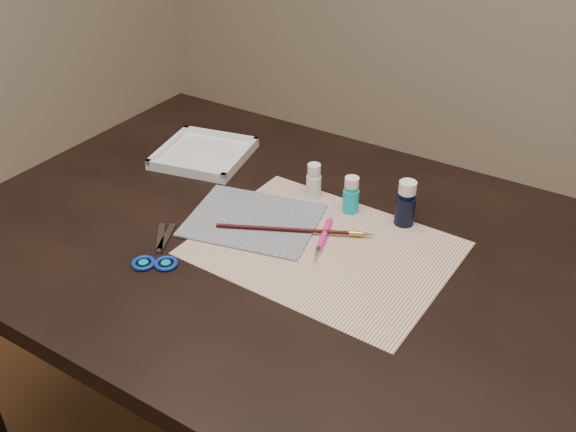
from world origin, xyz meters
The scene contains 10 objects.
table centered at (0.00, 0.00, 0.38)m, with size 1.30×0.90×0.75m, color black.
paper centered at (0.08, 0.01, 0.75)m, with size 0.46×0.35×0.00m, color silver.
canvas centered at (-0.09, 0.01, 0.75)m, with size 0.25×0.20×0.00m, color black.
paint_bottle_white centered at (-0.04, 0.16, 0.79)m, with size 0.03×0.03×0.08m, color white.
paint_bottle_cyan centered at (0.06, 0.15, 0.79)m, with size 0.03×0.03×0.08m, color #10BBC7.
paint_bottle_navy centered at (0.17, 0.16, 0.80)m, with size 0.04×0.04×0.10m, color black.
paintbrush centered at (0.01, 0.02, 0.76)m, with size 0.31×0.01×0.01m, color black, non-canonical shape.
craft_knife centered at (0.07, 0.02, 0.76)m, with size 0.15×0.01×0.01m, color #F31E82, non-canonical shape.
scissors centered at (-0.19, -0.16, 0.75)m, with size 0.17×0.09×0.01m, color silver, non-canonical shape.
palette_tray centered at (-0.34, 0.17, 0.76)m, with size 0.20×0.20×0.02m, color white.
Camera 1 is at (0.54, -0.86, 1.46)m, focal length 40.00 mm.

